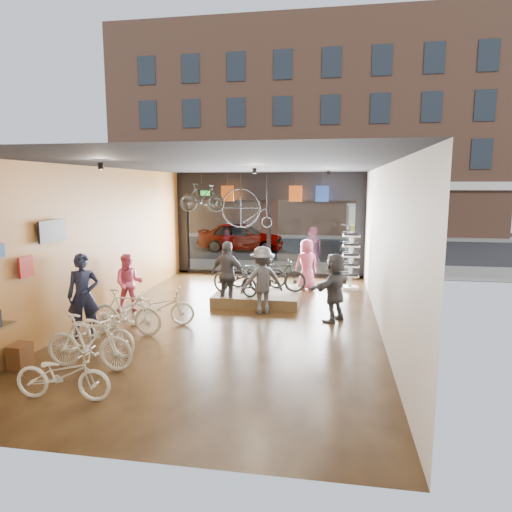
% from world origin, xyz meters
% --- Properties ---
extents(ground_plane, '(7.00, 12.00, 0.04)m').
position_xyz_m(ground_plane, '(0.00, 0.00, -0.02)').
color(ground_plane, black).
rests_on(ground_plane, ground).
extents(ceiling, '(7.00, 12.00, 0.04)m').
position_xyz_m(ceiling, '(0.00, 0.00, 3.82)').
color(ceiling, black).
rests_on(ceiling, ground).
extents(wall_left, '(0.04, 12.00, 3.80)m').
position_xyz_m(wall_left, '(-3.52, 0.00, 1.90)').
color(wall_left, '#B1853E').
rests_on(wall_left, ground).
extents(wall_right, '(0.04, 12.00, 3.80)m').
position_xyz_m(wall_right, '(3.52, 0.00, 1.90)').
color(wall_right, beige).
rests_on(wall_right, ground).
extents(wall_back, '(7.00, 0.04, 3.80)m').
position_xyz_m(wall_back, '(0.00, -6.02, 1.90)').
color(wall_back, beige).
rests_on(wall_back, ground).
extents(storefront, '(7.00, 0.26, 3.80)m').
position_xyz_m(storefront, '(0.00, 6.00, 1.90)').
color(storefront, black).
rests_on(storefront, ground).
extents(exit_sign, '(0.35, 0.06, 0.18)m').
position_xyz_m(exit_sign, '(-2.40, 5.88, 3.05)').
color(exit_sign, '#198C26').
rests_on(exit_sign, storefront).
extents(street_road, '(30.00, 18.00, 0.02)m').
position_xyz_m(street_road, '(0.00, 15.00, -0.01)').
color(street_road, black).
rests_on(street_road, ground).
extents(sidewalk_near, '(30.00, 2.40, 0.12)m').
position_xyz_m(sidewalk_near, '(0.00, 7.20, 0.06)').
color(sidewalk_near, slate).
rests_on(sidewalk_near, ground).
extents(sidewalk_far, '(30.00, 2.00, 0.12)m').
position_xyz_m(sidewalk_far, '(0.00, 19.00, 0.06)').
color(sidewalk_far, slate).
rests_on(sidewalk_far, ground).
extents(opposite_building, '(26.00, 5.00, 14.00)m').
position_xyz_m(opposite_building, '(0.00, 21.50, 7.00)').
color(opposite_building, brown).
rests_on(opposite_building, ground).
extents(street_car, '(4.36, 1.75, 1.49)m').
position_xyz_m(street_car, '(-2.30, 12.00, 0.74)').
color(street_car, gray).
rests_on(street_car, street_road).
extents(box_truck, '(2.01, 6.03, 2.38)m').
position_xyz_m(box_truck, '(4.05, 11.00, 1.19)').
color(box_truck, silver).
rests_on(box_truck, street_road).
extents(floor_bike_0, '(1.58, 0.63, 0.82)m').
position_xyz_m(floor_bike_0, '(-1.74, -4.64, 0.41)').
color(floor_bike_0, beige).
rests_on(floor_bike_0, ground_plane).
extents(floor_bike_1, '(1.73, 0.53, 1.03)m').
position_xyz_m(floor_bike_1, '(-1.96, -3.47, 0.52)').
color(floor_bike_1, beige).
rests_on(floor_bike_1, ground_plane).
extents(floor_bike_2, '(1.82, 1.07, 0.90)m').
position_xyz_m(floor_bike_2, '(-2.15, -2.67, 0.45)').
color(floor_bike_2, beige).
rests_on(floor_bike_2, ground_plane).
extents(floor_bike_3, '(1.75, 0.62, 1.03)m').
position_xyz_m(floor_bike_3, '(-2.18, -1.47, 0.52)').
color(floor_bike_3, beige).
rests_on(floor_bike_3, ground_plane).
extents(floor_bike_4, '(1.79, 0.92, 0.90)m').
position_xyz_m(floor_bike_4, '(-1.71, -0.73, 0.45)').
color(floor_bike_4, beige).
rests_on(floor_bike_4, ground_plane).
extents(display_platform, '(2.40, 1.80, 0.30)m').
position_xyz_m(display_platform, '(0.28, 1.82, 0.15)').
color(display_platform, brown).
rests_on(display_platform, ground_plane).
extents(display_bike_left, '(1.71, 1.34, 0.87)m').
position_xyz_m(display_bike_left, '(-0.31, 1.45, 0.73)').
color(display_bike_left, black).
rests_on(display_bike_left, display_platform).
extents(display_bike_mid, '(1.68, 0.81, 0.98)m').
position_xyz_m(display_bike_mid, '(0.85, 1.84, 0.79)').
color(display_bike_mid, black).
rests_on(display_bike_mid, display_platform).
extents(display_bike_right, '(1.79, 0.72, 0.92)m').
position_xyz_m(display_bike_right, '(0.16, 2.38, 0.76)').
color(display_bike_right, black).
rests_on(display_bike_right, display_platform).
extents(customer_0, '(0.81, 0.69, 1.87)m').
position_xyz_m(customer_0, '(-3.00, -1.82, 0.94)').
color(customer_0, '#161C33').
rests_on(customer_0, ground_plane).
extents(customer_1, '(0.90, 0.79, 1.55)m').
position_xyz_m(customer_1, '(-2.93, 0.28, 0.78)').
color(customer_1, '#CC4C72').
rests_on(customer_1, ground_plane).
extents(customer_2, '(1.16, 0.76, 1.83)m').
position_xyz_m(customer_2, '(-0.44, 1.15, 0.92)').
color(customer_2, '#3F3F44').
rests_on(customer_2, ground_plane).
extents(customer_3, '(1.32, 1.08, 1.77)m').
position_xyz_m(customer_3, '(0.58, 0.69, 0.89)').
color(customer_3, '#3F3F44').
rests_on(customer_3, ground_plane).
extents(customer_4, '(0.95, 0.82, 1.64)m').
position_xyz_m(customer_4, '(1.55, 3.72, 0.82)').
color(customer_4, '#CC4C72').
rests_on(customer_4, ground_plane).
extents(customer_5, '(1.24, 1.61, 1.70)m').
position_xyz_m(customer_5, '(2.44, 0.35, 0.85)').
color(customer_5, '#3F3F44').
rests_on(customer_5, ground_plane).
extents(sunglasses_rack, '(0.60, 0.52, 1.87)m').
position_xyz_m(sunglasses_rack, '(2.95, 3.94, 0.94)').
color(sunglasses_rack, white).
rests_on(sunglasses_rack, ground_plane).
extents(wall_merch, '(0.40, 2.40, 2.60)m').
position_xyz_m(wall_merch, '(-3.38, -3.50, 1.30)').
color(wall_merch, navy).
rests_on(wall_merch, wall_left).
extents(penny_farthing, '(1.75, 0.06, 1.40)m').
position_xyz_m(penny_farthing, '(-0.57, 4.94, 2.50)').
color(penny_farthing, black).
rests_on(penny_farthing, ceiling).
extents(hung_bike, '(1.60, 0.52, 0.95)m').
position_xyz_m(hung_bike, '(-2.04, 4.20, 2.93)').
color(hung_bike, black).
rests_on(hung_bike, ceiling).
extents(jersey_left, '(0.45, 0.03, 0.55)m').
position_xyz_m(jersey_left, '(-1.39, 5.20, 3.05)').
color(jersey_left, '#CC5919').
rests_on(jersey_left, ceiling).
extents(jersey_mid, '(0.45, 0.03, 0.55)m').
position_xyz_m(jersey_mid, '(1.04, 5.20, 3.05)').
color(jersey_mid, '#CC5919').
rests_on(jersey_mid, ceiling).
extents(jersey_right, '(0.45, 0.03, 0.55)m').
position_xyz_m(jersey_right, '(1.96, 5.20, 3.05)').
color(jersey_right, '#1E3F99').
rests_on(jersey_right, ceiling).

